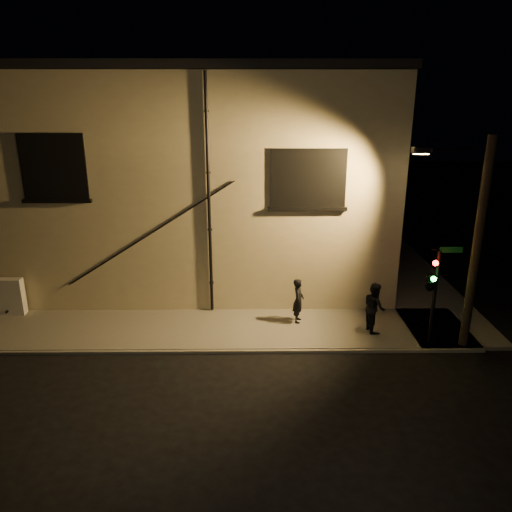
{
  "coord_description": "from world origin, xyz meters",
  "views": [
    {
      "loc": [
        -0.37,
        -13.96,
        7.81
      ],
      "look_at": [
        -0.19,
        1.8,
        2.6
      ],
      "focal_mm": 35.0,
      "sensor_mm": 36.0,
      "label": 1
    }
  ],
  "objects_px": {
    "pedestrian_b": "(374,307)",
    "traffic_signal": "(431,281)",
    "streetlamp_pole": "(473,240)",
    "pedestrian_a": "(298,301)"
  },
  "relations": [
    {
      "from": "traffic_signal",
      "to": "streetlamp_pole",
      "type": "relative_size",
      "value": 0.48
    },
    {
      "from": "pedestrian_a",
      "to": "traffic_signal",
      "type": "relative_size",
      "value": 0.5
    },
    {
      "from": "pedestrian_b",
      "to": "streetlamp_pole",
      "type": "relative_size",
      "value": 0.25
    },
    {
      "from": "pedestrian_a",
      "to": "pedestrian_b",
      "type": "relative_size",
      "value": 0.93
    },
    {
      "from": "pedestrian_a",
      "to": "pedestrian_b",
      "type": "xyz_separation_m",
      "value": [
        2.47,
        -0.71,
        0.06
      ]
    },
    {
      "from": "pedestrian_b",
      "to": "streetlamp_pole",
      "type": "bearing_deg",
      "value": -119.65
    },
    {
      "from": "pedestrian_a",
      "to": "pedestrian_b",
      "type": "bearing_deg",
      "value": -96.2
    },
    {
      "from": "pedestrian_b",
      "to": "traffic_signal",
      "type": "relative_size",
      "value": 0.53
    },
    {
      "from": "pedestrian_b",
      "to": "traffic_signal",
      "type": "distance_m",
      "value": 2.14
    },
    {
      "from": "streetlamp_pole",
      "to": "pedestrian_a",
      "type": "bearing_deg",
      "value": 161.77
    }
  ]
}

